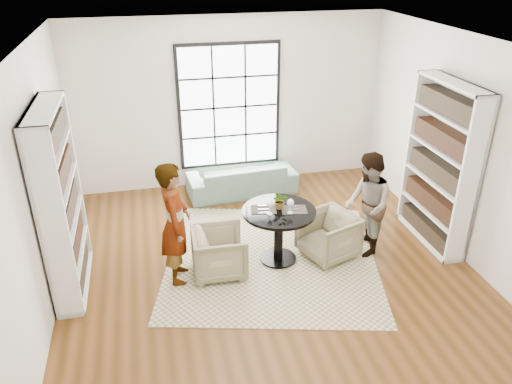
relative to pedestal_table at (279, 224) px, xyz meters
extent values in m
plane|color=brown|center=(-0.18, -0.25, -0.58)|extent=(6.00, 6.00, 0.00)
plane|color=silver|center=(-0.18, 2.75, 0.92)|extent=(5.50, 0.00, 5.50)
plane|color=silver|center=(-2.93, -0.25, 0.92)|extent=(0.00, 6.00, 6.00)
plane|color=silver|center=(2.57, -0.25, 0.92)|extent=(0.00, 6.00, 6.00)
plane|color=silver|center=(-0.18, -3.25, 0.92)|extent=(5.50, 0.00, 5.50)
plane|color=white|center=(-0.18, -0.25, 2.42)|extent=(6.00, 6.00, 0.00)
cube|color=black|center=(-0.18, 2.73, 0.87)|extent=(1.82, 0.06, 2.22)
cube|color=white|center=(-0.18, 2.69, 0.87)|extent=(1.70, 0.02, 2.10)
cube|color=#C2BC91|center=(-0.08, 0.03, -0.57)|extent=(3.53, 3.53, 0.01)
cylinder|color=black|center=(0.00, 0.00, -0.56)|extent=(0.51, 0.51, 0.04)
cylinder|color=black|center=(0.00, 0.00, -0.19)|extent=(0.13, 0.13, 0.72)
cylinder|color=black|center=(0.00, 0.00, 0.20)|extent=(1.00, 1.00, 0.04)
imported|color=slate|center=(-0.07, 2.20, -0.30)|extent=(1.95, 0.88, 0.55)
imported|color=#C5B18D|center=(-0.85, -0.12, -0.26)|extent=(0.73, 0.71, 0.65)
imported|color=tan|center=(0.72, -0.05, -0.25)|extent=(0.91, 0.89, 0.65)
imported|color=gray|center=(-1.40, -0.12, 0.26)|extent=(0.46, 0.65, 1.67)
imported|color=gray|center=(1.27, -0.05, 0.18)|extent=(0.70, 0.83, 1.51)
cube|color=black|center=(-0.20, 0.06, 0.22)|extent=(0.38, 0.31, 0.01)
cube|color=black|center=(0.20, -0.04, 0.22)|extent=(0.38, 0.31, 0.01)
cylinder|color=silver|center=(-0.15, -0.08, 0.23)|extent=(0.07, 0.07, 0.01)
cylinder|color=silver|center=(-0.15, -0.08, 0.28)|extent=(0.01, 0.01, 0.12)
sphere|color=maroon|center=(-0.15, -0.08, 0.37)|extent=(0.09, 0.09, 0.09)
ellipsoid|color=white|center=(-0.15, -0.08, 0.37)|extent=(0.09, 0.09, 0.10)
cylinder|color=silver|center=(0.12, -0.12, 0.23)|extent=(0.07, 0.07, 0.01)
cylinder|color=silver|center=(0.12, -0.12, 0.29)|extent=(0.01, 0.01, 0.12)
sphere|color=maroon|center=(0.12, -0.12, 0.38)|extent=(0.09, 0.09, 0.09)
ellipsoid|color=white|center=(0.12, -0.12, 0.38)|extent=(0.09, 0.09, 0.10)
imported|color=gray|center=(0.03, 0.05, 0.34)|extent=(0.24, 0.22, 0.23)
camera|label=1|loc=(-1.62, -5.69, 3.43)|focal=35.00mm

